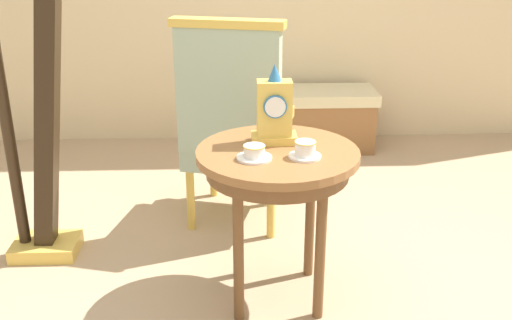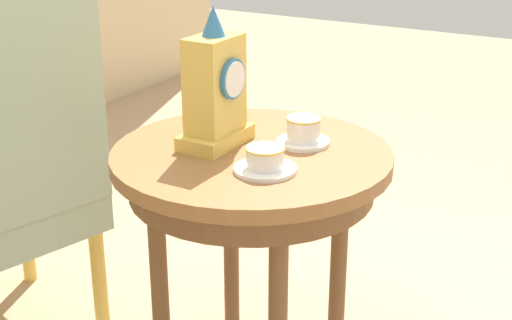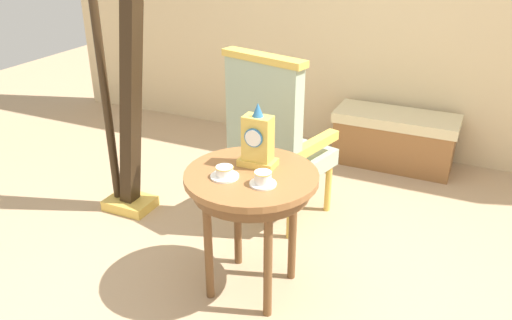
% 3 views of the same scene
% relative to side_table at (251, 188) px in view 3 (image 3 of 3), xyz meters
% --- Properties ---
extents(ground_plane, '(10.00, 10.00, 0.00)m').
position_rel_side_table_xyz_m(ground_plane, '(0.05, -0.05, -0.61)').
color(ground_plane, tan).
extents(side_table, '(0.67, 0.67, 0.70)m').
position_rel_side_table_xyz_m(side_table, '(0.00, 0.00, 0.00)').
color(side_table, brown).
rests_on(side_table, ground).
extents(teacup_left, '(0.14, 0.14, 0.06)m').
position_rel_side_table_xyz_m(teacup_left, '(-0.10, -0.09, 0.11)').
color(teacup_left, white).
rests_on(teacup_left, side_table).
extents(teacup_right, '(0.13, 0.13, 0.07)m').
position_rel_side_table_xyz_m(teacup_right, '(0.10, -0.09, 0.12)').
color(teacup_right, white).
rests_on(teacup_right, side_table).
extents(mantel_clock, '(0.19, 0.11, 0.34)m').
position_rel_side_table_xyz_m(mantel_clock, '(-0.01, 0.09, 0.22)').
color(mantel_clock, gold).
rests_on(mantel_clock, side_table).
extents(armchair, '(0.66, 0.65, 1.14)m').
position_rel_side_table_xyz_m(armchair, '(-0.17, 0.70, -0.02)').
color(armchair, '#9EB299').
rests_on(armchair, ground).
extents(harp, '(0.40, 0.24, 1.73)m').
position_rel_side_table_xyz_m(harp, '(-1.10, 0.41, 0.09)').
color(harp, gold).
rests_on(harp, ground).
extents(window_bench, '(0.96, 0.40, 0.44)m').
position_rel_side_table_xyz_m(window_bench, '(0.38, 1.90, -0.39)').
color(window_bench, beige).
rests_on(window_bench, ground).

